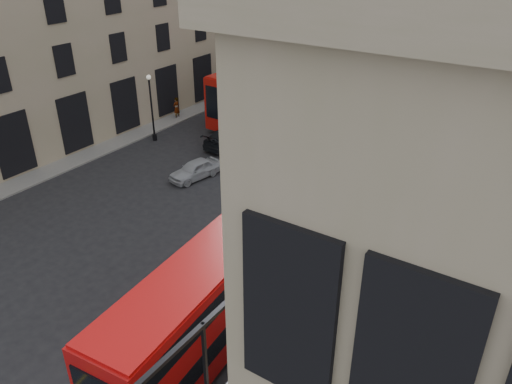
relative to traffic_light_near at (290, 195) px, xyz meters
The scene contains 25 objects.
ground 12.28m from the traffic_light_near, 85.24° to the right, with size 140.00×140.00×0.00m, color black.
host_building_main 17.11m from the traffic_light_near, 47.61° to the right, with size 7.26×11.40×15.10m.
cafe_floor 14.31m from the traffic_light_near, 57.99° to the right, with size 3.00×10.00×0.10m, color slate.
pavement_far 26.58m from the traffic_light_near, 100.89° to the left, with size 40.00×12.00×0.12m, color slate.
pavement_left 21.13m from the traffic_light_near, behind, with size 8.00×48.00×0.12m, color slate.
traffic_light_near is the anchor object (origin of this frame).
traffic_light_far 21.26m from the traffic_light_near, 131.19° to the left, with size 0.16×0.20×3.80m.
street_lamp_a 17.09m from the traffic_light_near, 159.44° to the left, with size 0.36×0.36×5.33m.
street_lamp_b 22.56m from the traffic_light_near, 102.80° to the left, with size 0.36×0.36×5.33m.
bus_near 9.55m from the traffic_light_near, 79.72° to the right, with size 3.47×11.24×4.42m.
bus_far 19.48m from the traffic_light_near, 127.67° to the left, with size 3.27×12.11×4.79m.
car_a 9.36m from the traffic_light_near, 164.32° to the left, with size 1.51×3.76×1.28m, color #A5A8AD.
car_b 17.65m from the traffic_light_near, 108.74° to the left, with size 1.56×4.46×1.47m, color #AC0A23.
car_c 13.41m from the traffic_light_near, 140.27° to the left, with size 2.06×5.06×1.47m, color black.
bicycle 6.42m from the traffic_light_near, 126.57° to the left, with size 0.62×1.77×0.93m, color gray.
cyclist 10.60m from the traffic_light_near, 131.91° to the left, with size 0.59×0.39×1.62m, color #F8FC1A.
pedestrian_a 27.64m from the traffic_light_near, 120.57° to the left, with size 0.83×0.65×1.71m, color gray.
pedestrian_b 19.88m from the traffic_light_near, 108.32° to the left, with size 0.99×0.57×1.53m, color gray.
pedestrian_c 26.49m from the traffic_light_near, 93.02° to the left, with size 1.12×0.47×1.91m, color gray.
pedestrian_d 21.58m from the traffic_light_near, 83.24° to the left, with size 0.87×0.57×1.79m, color gray.
pedestrian_e 21.12m from the traffic_light_near, 148.66° to the left, with size 0.71×0.46×1.94m, color gray.
cafe_table_mid 14.28m from the traffic_light_near, 60.99° to the right, with size 0.59×0.59×0.74m.
cafe_table_far 12.01m from the traffic_light_near, 56.46° to the right, with size 0.57×0.57×0.71m.
cafe_chair_c 14.84m from the traffic_light_near, 54.46° to the right, with size 0.46×0.46×0.79m.
cafe_chair_d 12.86m from the traffic_light_near, 47.40° to the right, with size 0.39×0.39×0.79m.
Camera 1 is at (10.59, -8.80, 15.21)m, focal length 35.00 mm.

